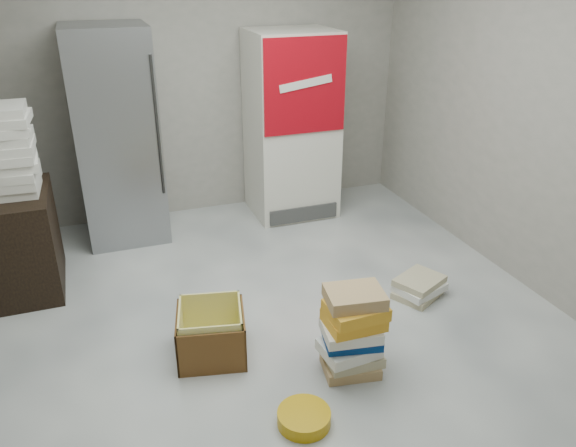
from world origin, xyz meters
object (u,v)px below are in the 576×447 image
Objects in this scene: wood_shelf at (23,241)px; cardboard_box at (212,336)px; phonebook_stack_main at (352,332)px; steel_fridge at (117,137)px; coke_cooler at (292,125)px.

wood_shelf is 1.55× the size of cardboard_box.
cardboard_box is at bearing 153.90° from phonebook_stack_main.
steel_fridge is 3.25× the size of phonebook_stack_main.
wood_shelf reaches higher than phonebook_stack_main.
phonebook_stack_main is at bearing -18.11° from cardboard_box.
coke_cooler is 3.08× the size of phonebook_stack_main.
wood_shelf is 1.37× the size of phonebook_stack_main.
wood_shelf is 1.79m from cardboard_box.
cardboard_box is at bearing -48.77° from wood_shelf.
steel_fridge is 2.84m from phonebook_stack_main.
wood_shelf is 2.66m from phonebook_stack_main.
wood_shelf is (-0.83, -0.73, -0.55)m from steel_fridge.
phonebook_stack_main is at bearing -65.95° from steel_fridge.
cardboard_box is at bearing -80.68° from steel_fridge.
phonebook_stack_main reaches higher than cardboard_box.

